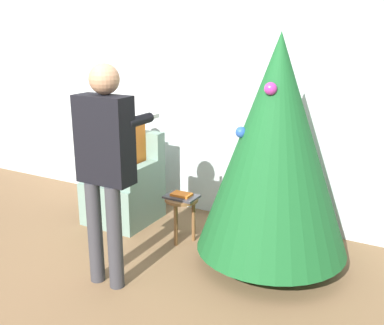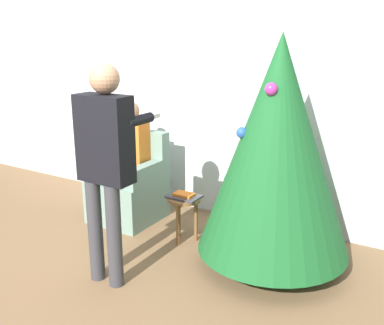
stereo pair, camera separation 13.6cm
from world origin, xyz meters
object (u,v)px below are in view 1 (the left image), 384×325
at_px(armchair, 125,189).
at_px(side_stool, 182,206).
at_px(christmas_tree, 276,146).
at_px(person_seated, 122,157).
at_px(person_standing, 105,156).

distance_m(armchair, side_stool, 0.84).
xyz_separation_m(armchair, side_stool, (0.82, -0.18, 0.02)).
bearing_deg(christmas_tree, person_seated, 174.83).
distance_m(person_seated, side_stool, 0.90).
height_order(armchair, person_standing, person_standing).
distance_m(person_seated, person_standing, 1.32).
height_order(person_seated, person_standing, person_standing).
bearing_deg(christmas_tree, person_standing, -138.90).
relative_size(person_standing, side_stool, 3.92).
bearing_deg(armchair, person_standing, -58.47).
bearing_deg(armchair, christmas_tree, -5.94).
bearing_deg(person_standing, christmas_tree, 41.10).
bearing_deg(person_standing, person_seated, 122.08).
xyz_separation_m(christmas_tree, side_stool, (-0.91, -0.00, -0.71)).
relative_size(christmas_tree, armchair, 2.10).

